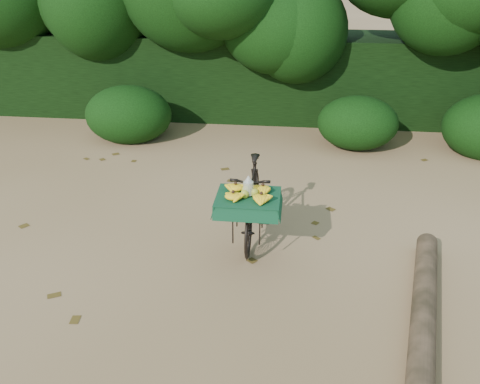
# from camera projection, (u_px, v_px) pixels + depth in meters

# --- Properties ---
(ground) EXTENTS (80.00, 80.00, 0.00)m
(ground) POSITION_uv_depth(u_px,v_px,m) (261.00, 268.00, 6.20)
(ground) COLOR tan
(ground) RESTS_ON ground
(vendor_bicycle) EXTENTS (0.76, 1.79, 1.06)m
(vendor_bicycle) POSITION_uv_depth(u_px,v_px,m) (252.00, 200.00, 6.66)
(vendor_bicycle) COLOR black
(vendor_bicycle) RESTS_ON ground
(fallen_log) EXTENTS (1.03, 3.46, 0.25)m
(fallen_log) POSITION_uv_depth(u_px,v_px,m) (423.00, 329.00, 5.02)
(fallen_log) COLOR brown
(fallen_log) RESTS_ON ground
(hedge_backdrop) EXTENTS (26.00, 1.80, 1.80)m
(hedge_backdrop) POSITION_uv_depth(u_px,v_px,m) (284.00, 76.00, 11.43)
(hedge_backdrop) COLOR black
(hedge_backdrop) RESTS_ON ground
(tree_row) EXTENTS (14.50, 2.00, 4.00)m
(tree_row) POSITION_uv_depth(u_px,v_px,m) (252.00, 30.00, 10.30)
(tree_row) COLOR black
(tree_row) RESTS_ON ground
(bush_clumps) EXTENTS (8.80, 1.70, 0.90)m
(bush_clumps) POSITION_uv_depth(u_px,v_px,m) (305.00, 124.00, 9.79)
(bush_clumps) COLOR black
(bush_clumps) RESTS_ON ground
(leaf_litter) EXTENTS (7.00, 7.30, 0.01)m
(leaf_litter) POSITION_uv_depth(u_px,v_px,m) (265.00, 240.00, 6.78)
(leaf_litter) COLOR #4F3A15
(leaf_litter) RESTS_ON ground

